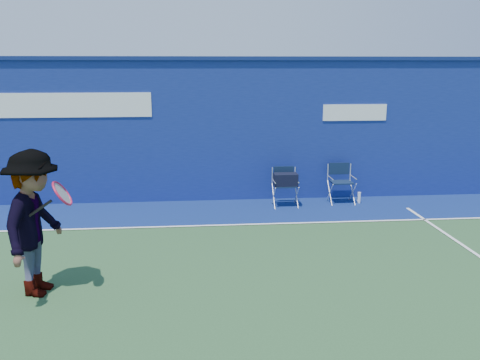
{
  "coord_description": "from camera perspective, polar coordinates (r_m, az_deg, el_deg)",
  "views": [
    {
      "loc": [
        0.13,
        -5.76,
        2.92
      ],
      "look_at": [
        0.89,
        2.6,
        1.0
      ],
      "focal_mm": 38.0,
      "sensor_mm": 36.0,
      "label": 1
    }
  ],
  "objects": [
    {
      "name": "ground",
      "position": [
        6.46,
        -5.96,
        -14.05
      ],
      "size": [
        80.0,
        80.0,
        0.0
      ],
      "primitive_type": "plane",
      "color": "#2A4E2A",
      "rests_on": "ground"
    },
    {
      "name": "stadium_wall",
      "position": [
        11.05,
        -5.85,
        5.69
      ],
      "size": [
        24.0,
        0.5,
        3.08
      ],
      "color": "navy",
      "rests_on": "ground"
    },
    {
      "name": "out_of_bounds_strip",
      "position": [
        10.29,
        -5.7,
        -3.66
      ],
      "size": [
        24.0,
        1.8,
        0.01
      ],
      "primitive_type": "cube",
      "color": "navy",
      "rests_on": "ground"
    },
    {
      "name": "court_lines",
      "position": [
        7.0,
        -5.91,
        -11.74
      ],
      "size": [
        24.0,
        12.0,
        0.01
      ],
      "color": "white",
      "rests_on": "out_of_bounds_strip"
    },
    {
      "name": "directors_chair_left",
      "position": [
        10.67,
        5.09,
        -1.18
      ],
      "size": [
        0.49,
        0.44,
        0.81
      ],
      "color": "silver",
      "rests_on": "ground"
    },
    {
      "name": "directors_chair_right",
      "position": [
        11.13,
        11.28,
        -1.2
      ],
      "size": [
        0.5,
        0.45,
        0.84
      ],
      "color": "silver",
      "rests_on": "ground"
    },
    {
      "name": "water_bottle",
      "position": [
        11.19,
        13.23,
        -1.95
      ],
      "size": [
        0.07,
        0.07,
        0.24
      ],
      "primitive_type": "cylinder",
      "color": "white",
      "rests_on": "ground"
    },
    {
      "name": "tennis_player",
      "position": [
        6.98,
        -22.04,
        -4.51
      ],
      "size": [
        0.97,
        1.32,
        1.89
      ],
      "color": "#EA4738",
      "rests_on": "ground"
    }
  ]
}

